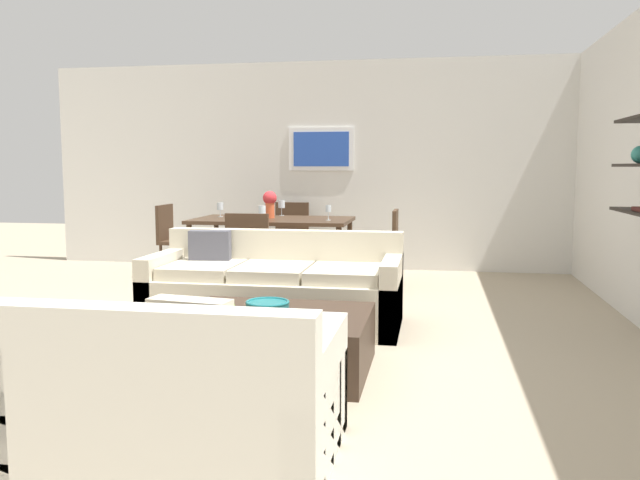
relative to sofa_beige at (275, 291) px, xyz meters
The scene contains 17 objects.
ground_plane 0.45m from the sofa_beige, 86.08° to the right, with size 18.00×18.00×0.00m, color tan.
back_wall_unit 3.38m from the sofa_beige, 84.31° to the left, with size 8.40×0.09×2.70m.
sofa_beige is the anchor object (origin of this frame).
loveseat_white 2.53m from the sofa_beige, 85.94° to the right, with size 1.44×0.90×0.78m.
coffee_table 1.25m from the sofa_beige, 75.85° to the right, with size 1.23×0.98×0.38m.
decorative_bowl 1.20m from the sofa_beige, 78.05° to the right, with size 0.29×0.29×0.08m.
apple_on_coffee_table 1.21m from the sofa_beige, 90.34° to the right, with size 0.08×0.08×0.08m, color #669E2D.
dining_table 2.02m from the sofa_beige, 104.69° to the left, with size 1.78×1.01×0.75m.
dining_chair_left_far 2.80m from the sofa_beige, 130.08° to the left, with size 0.44×0.44×0.88m.
dining_chair_right_near 1.88m from the sofa_beige, 64.65° to the left, with size 0.44×0.44×0.88m.
dining_chair_foot 1.14m from the sofa_beige, 116.64° to the left, with size 0.44×0.44×0.88m.
dining_chair_head 2.88m from the sofa_beige, 100.06° to the left, with size 0.44×0.44×0.88m.
wine_glass_right_near 1.89m from the sofa_beige, 84.70° to the left, with size 0.06×0.06×0.17m.
wine_glass_left_far 2.42m from the sofa_beige, 119.83° to the left, with size 0.07×0.07×0.17m.
wine_glass_head 2.48m from the sofa_beige, 102.00° to the left, with size 0.08×0.08×0.19m.
wine_glass_foot 1.66m from the sofa_beige, 108.87° to the left, with size 0.08×0.08×0.18m.
centerpiece_vase 2.14m from the sofa_beige, 105.50° to the left, with size 0.16×0.16×0.31m.
Camera 1 is at (1.30, -4.89, 1.34)m, focal length 36.21 mm.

